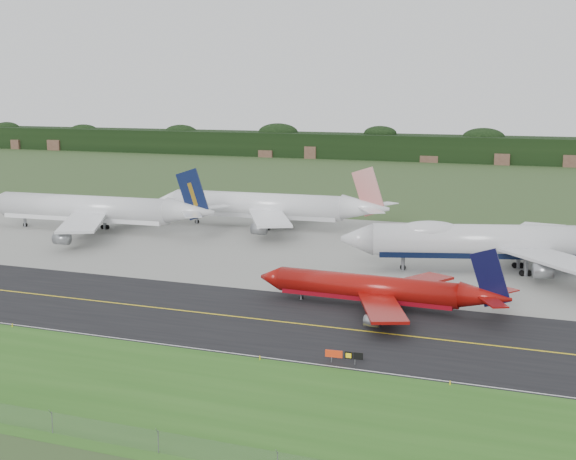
# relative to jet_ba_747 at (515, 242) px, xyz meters

# --- Properties ---
(ground) EXTENTS (600.00, 600.00, 0.00)m
(ground) POSITION_rel_jet_ba_747_xyz_m (-28.78, -42.05, -5.69)
(ground) COLOR #304620
(ground) RESTS_ON ground
(grass_verge) EXTENTS (400.00, 30.00, 0.01)m
(grass_verge) POSITION_rel_jet_ba_747_xyz_m (-28.78, -77.05, -5.68)
(grass_verge) COLOR #295B1A
(grass_verge) RESTS_ON ground
(taxiway) EXTENTS (400.00, 32.00, 0.02)m
(taxiway) POSITION_rel_jet_ba_747_xyz_m (-28.78, -46.05, -5.68)
(taxiway) COLOR black
(taxiway) RESTS_ON ground
(apron) EXTENTS (400.00, 78.00, 0.01)m
(apron) POSITION_rel_jet_ba_747_xyz_m (-28.78, 8.95, -5.68)
(apron) COLOR gray
(apron) RESTS_ON ground
(taxiway_centreline) EXTENTS (400.00, 0.40, 0.00)m
(taxiway_centreline) POSITION_rel_jet_ba_747_xyz_m (-28.78, -46.05, -5.66)
(taxiway_centreline) COLOR yellow
(taxiway_centreline) RESTS_ON taxiway
(taxiway_edge_line) EXTENTS (400.00, 0.25, 0.00)m
(taxiway_edge_line) POSITION_rel_jet_ba_747_xyz_m (-28.78, -61.55, -5.66)
(taxiway_edge_line) COLOR silver
(taxiway_edge_line) RESTS_ON taxiway
(perimeter_fence) EXTENTS (320.00, 0.10, 320.00)m
(perimeter_fence) POSITION_rel_jet_ba_747_xyz_m (-28.78, -90.05, -4.59)
(perimeter_fence) COLOR slate
(perimeter_fence) RESTS_ON ground
(horizon_treeline) EXTENTS (700.00, 25.00, 12.00)m
(horizon_treeline) POSITION_rel_jet_ba_747_xyz_m (-28.78, 231.71, -0.22)
(horizon_treeline) COLOR black
(horizon_treeline) RESTS_ON ground
(jet_ba_747) EXTENTS (65.07, 52.62, 16.72)m
(jet_ba_747) POSITION_rel_jet_ba_747_xyz_m (0.00, 0.00, 0.00)
(jet_ba_747) COLOR silver
(jet_ba_747) RESTS_ON ground
(jet_red_737) EXTENTS (40.23, 32.85, 10.88)m
(jet_red_737) POSITION_rel_jet_ba_747_xyz_m (-16.63, -33.67, -2.68)
(jet_red_737) COLOR maroon
(jet_red_737) RESTS_ON ground
(jet_navy_gold) EXTENTS (61.99, 53.96, 16.00)m
(jet_navy_gold) POSITION_rel_jet_ba_747_xyz_m (-97.61, 8.29, -0.43)
(jet_navy_gold) COLOR silver
(jet_navy_gold) RESTS_ON ground
(jet_star_tail) EXTENTS (60.00, 50.19, 15.83)m
(jet_star_tail) POSITION_rel_jet_ba_747_xyz_m (-61.11, 28.15, -0.41)
(jet_star_tail) COLOR white
(jet_star_tail) RESTS_ON ground
(taxiway_sign) EXTENTS (4.76, 0.57, 1.59)m
(taxiway_sign) POSITION_rel_jet_ba_747_xyz_m (-14.18, -60.05, -4.57)
(taxiway_sign) COLOR slate
(taxiway_sign) RESTS_ON ground
(edge_marker_left) EXTENTS (0.16, 0.16, 0.50)m
(edge_marker_left) POSITION_rel_jet_ba_747_xyz_m (-62.96, -62.55, -5.44)
(edge_marker_left) COLOR yellow
(edge_marker_left) RESTS_ON ground
(edge_marker_center) EXTENTS (0.16, 0.16, 0.50)m
(edge_marker_center) POSITION_rel_jet_ba_747_xyz_m (-24.40, -62.55, -5.44)
(edge_marker_center) COLOR yellow
(edge_marker_center) RESTS_ON ground
(edge_marker_right) EXTENTS (0.16, 0.16, 0.50)m
(edge_marker_right) POSITION_rel_jet_ba_747_xyz_m (-0.60, -62.55, -5.44)
(edge_marker_right) COLOR yellow
(edge_marker_right) RESTS_ON ground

